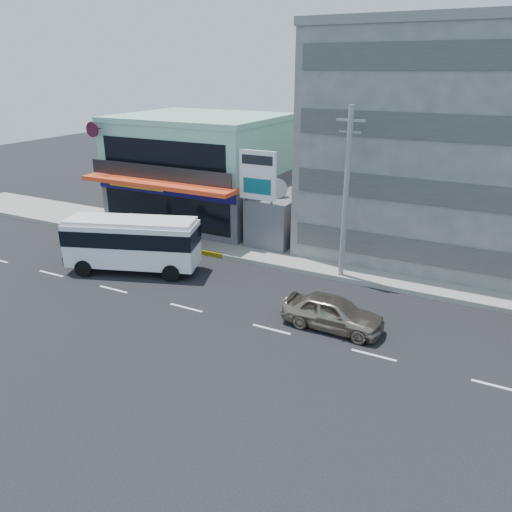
{
  "coord_description": "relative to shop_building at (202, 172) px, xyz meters",
  "views": [
    {
      "loc": [
        14.12,
        -19.19,
        11.91
      ],
      "look_at": [
        2.4,
        3.37,
        2.2
      ],
      "focal_mm": 35.0,
      "sensor_mm": 36.0,
      "label": 1
    }
  ],
  "objects": [
    {
      "name": "ground",
      "position": [
        8.0,
        -13.95,
        -4.0
      ],
      "size": [
        120.0,
        120.0,
        0.0
      ],
      "primitive_type": "plane",
      "color": "black",
      "rests_on": "ground"
    },
    {
      "name": "sidewalk",
      "position": [
        13.0,
        -4.45,
        -3.85
      ],
      "size": [
        70.0,
        5.0,
        0.3
      ],
      "primitive_type": "cube",
      "color": "gray",
      "rests_on": "ground"
    },
    {
      "name": "shop_building",
      "position": [
        0.0,
        0.0,
        0.0
      ],
      "size": [
        12.4,
        11.7,
        8.0
      ],
      "color": "#49484D",
      "rests_on": "ground"
    },
    {
      "name": "concrete_building",
      "position": [
        18.0,
        1.05,
        3.0
      ],
      "size": [
        16.0,
        12.0,
        14.0
      ],
      "primitive_type": "cube",
      "color": "gray",
      "rests_on": "ground"
    },
    {
      "name": "gap_structure",
      "position": [
        8.0,
        -1.95,
        -2.25
      ],
      "size": [
        3.0,
        6.0,
        3.5
      ],
      "primitive_type": "cube",
      "color": "#49484D",
      "rests_on": "ground"
    },
    {
      "name": "satellite_dish",
      "position": [
        8.0,
        -2.95,
        -0.42
      ],
      "size": [
        1.5,
        1.5,
        0.15
      ],
      "primitive_type": "cylinder",
      "color": "slate",
      "rests_on": "gap_structure"
    },
    {
      "name": "billboard",
      "position": [
        7.5,
        -4.75,
        0.93
      ],
      "size": [
        2.6,
        0.18,
        6.9
      ],
      "color": "gray",
      "rests_on": "ground"
    },
    {
      "name": "utility_pole_near",
      "position": [
        14.0,
        -6.55,
        1.15
      ],
      "size": [
        1.6,
        0.3,
        10.0
      ],
      "color": "#999993",
      "rests_on": "ground"
    },
    {
      "name": "minibus",
      "position": [
        2.25,
        -11.2,
        -2.0
      ],
      "size": [
        8.39,
        5.07,
        3.35
      ],
      "color": "white",
      "rests_on": "ground"
    },
    {
      "name": "sedan",
      "position": [
        15.54,
        -12.45,
        -3.16
      ],
      "size": [
        4.96,
        2.1,
        1.67
      ],
      "primitive_type": "imported",
      "rotation": [
        0.0,
        0.0,
        1.54
      ],
      "color": "tan",
      "rests_on": "ground"
    },
    {
      "name": "motorcycle_rider",
      "position": [
        -1.29,
        -7.15,
        -3.26
      ],
      "size": [
        1.85,
        1.08,
        2.24
      ],
      "color": "#56140C",
      "rests_on": "ground"
    }
  ]
}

